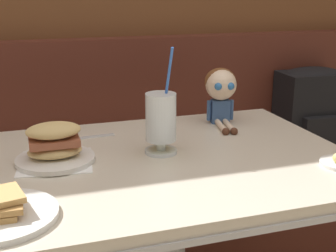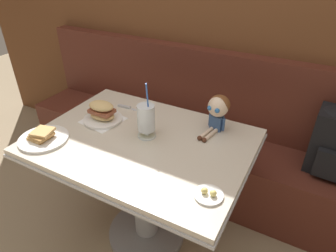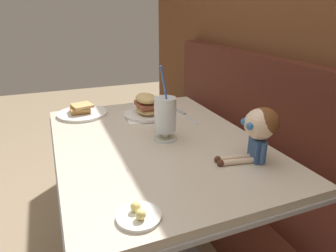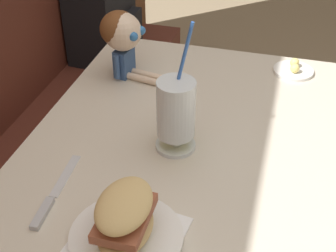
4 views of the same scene
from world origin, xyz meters
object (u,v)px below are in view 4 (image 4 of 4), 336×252
Objects in this scene: butter_saucer at (294,70)px; seated_doll at (123,35)px; sandwich_plate at (125,223)px; butter_knife at (49,202)px; backpack at (102,11)px; milkshake_glass at (176,112)px.

seated_doll is (-0.15, 0.48, 0.12)m from butter_saucer.
sandwich_plate is 0.64m from seated_doll.
backpack is (1.17, 0.36, -0.09)m from butter_knife.
butter_knife is 1.04× the size of seated_doll.
butter_knife is at bearing 147.07° from butter_saucer.
milkshake_glass is at bearing -38.61° from butter_knife.
butter_saucer is 0.30× the size of backpack.
backpack is (0.47, 0.82, -0.09)m from butter_saucer.
seated_doll is (0.55, 0.03, 0.12)m from butter_knife.
butter_saucer is 0.51× the size of butter_knife.
sandwich_plate is at bearing -104.46° from butter_knife.
butter_saucer is 0.53× the size of seated_doll.
butter_saucer is at bearing -120.06° from backpack.
butter_knife is at bearing 75.54° from sandwich_plate.
sandwich_plate reaches higher than butter_knife.
sandwich_plate reaches higher than backpack.
milkshake_glass reaches higher than butter_saucer.
seated_doll is at bearing 107.23° from butter_saucer.
backpack reaches higher than butter_knife.
milkshake_glass is 0.78× the size of backpack.
milkshake_glass is 1.33× the size of butter_knife.
backpack is at bearing 59.94° from butter_saucer.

